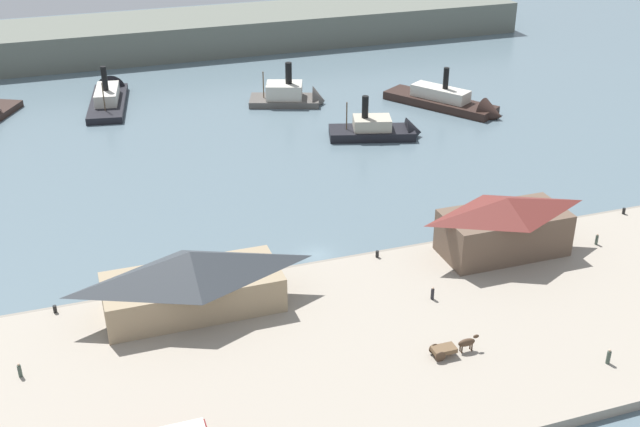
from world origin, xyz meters
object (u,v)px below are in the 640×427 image
Objects in this scene: pedestrian_standing_center at (20,371)px; ferry_departing_north at (109,95)px; mooring_post_west at (624,211)px; ferry_outer_harbor at (454,104)px; mooring_post_center_east at (55,309)px; mooring_post_east at (567,221)px; ferry_shed_west_terminal at (504,225)px; horse_cart at (453,347)px; ferry_shed_central_terminal at (192,280)px; mooring_post_center_west at (377,254)px; pedestrian_near_west_shed at (609,357)px; ferry_moored_west at (294,97)px; ferry_approaching_west at (383,130)px; pedestrian_walking_west at (432,294)px; pedestrian_at_waters_edge at (597,240)px.

ferry_departing_north is at bearing 78.95° from pedestrian_standing_center.
mooring_post_west is 51.81m from ferry_outer_harbor.
ferry_outer_harbor reaches higher than mooring_post_center_east.
pedestrian_standing_center is 74.39m from mooring_post_east.
ferry_shed_west_terminal reaches higher than horse_cart.
ferry_departing_north is (-1.66, 84.02, -3.84)m from ferry_shed_central_terminal.
pedestrian_standing_center is 1.82× the size of mooring_post_center_west.
pedestrian_near_west_shed reaches higher than mooring_post_east.
ferry_moored_west is (9.43, 87.81, -0.62)m from horse_cart.
ferry_shed_central_terminal reaches higher than ferry_approaching_west.
ferry_shed_central_terminal is 12.60× the size of pedestrian_walking_west.
ferry_moored_west is at bearing -21.56° from ferry_departing_north.
ferry_departing_north reaches higher than pedestrian_at_waters_edge.
ferry_approaching_west is at bearing 73.38° from horse_cart.
ferry_moored_west is at bearing 114.33° from mooring_post_west.
ferry_shed_central_terminal reaches higher than ferry_outer_harbor.
ferry_shed_central_terminal is at bearing -88.87° from ferry_departing_north.
ferry_approaching_west is (59.37, 42.42, -0.30)m from mooring_post_center_east.
pedestrian_at_waters_edge is 0.06× the size of ferry_departing_north.
pedestrian_at_waters_edge is 1.77× the size of mooring_post_center_east.
pedestrian_standing_center is at bearing -160.53° from ferry_shed_central_terminal.
ferry_moored_west reaches higher than ferry_approaching_west.
pedestrian_standing_center is 82.91m from ferry_approaching_west.
ferry_shed_central_terminal reaches higher than pedestrian_walking_west.
horse_cart reaches higher than pedestrian_standing_center.
pedestrian_walking_west is 21.07m from pedestrian_near_west_shed.
mooring_post_east is (26.79, 11.61, -0.30)m from pedestrian_walking_west.
ferry_approaching_west is (19.28, 64.60, -0.78)m from horse_cart.
ferry_shed_west_terminal is 24.58m from horse_cart.
ferry_outer_harbor reaches higher than pedestrian_near_west_shed.
ferry_approaching_west is at bearing 46.81° from ferry_shed_central_terminal.
ferry_shed_west_terminal is 10.06× the size of pedestrian_walking_west.
mooring_post_west is at bearing -65.67° from ferry_moored_west.
horse_cart is at bearing -96.13° from ferry_moored_west.
mooring_post_east is at bearing 4.47° from ferry_shed_central_terminal.
ferry_shed_central_terminal is at bearing 164.90° from pedestrian_walking_west.
ferry_approaching_west is at bearing 115.06° from mooring_post_west.
mooring_post_west is (63.76, 4.16, -3.39)m from ferry_shed_central_terminal.
horse_cart is 0.31× the size of ferry_approaching_west.
ferry_shed_central_terminal is at bearing -170.73° from mooring_post_center_west.
mooring_post_center_west is 1.00× the size of mooring_post_west.
ferry_shed_west_terminal is 23.28m from mooring_post_west.
ferry_shed_central_terminal reaches higher than ferry_moored_west.
pedestrian_walking_west is (-13.76, -7.41, -3.25)m from ferry_shed_west_terminal.
ferry_departing_north is (-26.66, 79.94, -0.46)m from mooring_post_center_west.
horse_cart is at bearing -106.62° from ferry_approaching_west.
pedestrian_at_waters_edge is at bearing 27.66° from horse_cart.
horse_cart is 0.22× the size of ferry_departing_north.
mooring_post_east is at bearing -76.38° from ferry_approaching_west.
pedestrian_standing_center is at bearing -166.16° from mooring_post_center_west.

